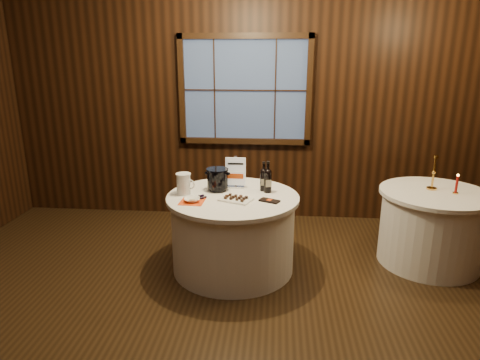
# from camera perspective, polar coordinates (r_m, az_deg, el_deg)

# --- Properties ---
(ground) EXTENTS (6.00, 6.00, 0.00)m
(ground) POSITION_cam_1_polar(r_m,az_deg,el_deg) (3.59, -2.66, -19.09)
(ground) COLOR black
(ground) RESTS_ON ground
(back_wall) EXTENTS (6.00, 0.10, 3.00)m
(back_wall) POSITION_cam_1_polar(r_m,az_deg,el_deg) (5.41, 0.65, 10.80)
(back_wall) COLOR black
(back_wall) RESTS_ON ground
(main_table) EXTENTS (1.28, 1.28, 0.77)m
(main_table) POSITION_cam_1_polar(r_m,az_deg,el_deg) (4.26, -0.94, -6.97)
(main_table) COLOR white
(main_table) RESTS_ON ground
(side_table) EXTENTS (1.08, 1.08, 0.77)m
(side_table) POSITION_cam_1_polar(r_m,az_deg,el_deg) (4.79, 24.14, -5.77)
(side_table) COLOR white
(side_table) RESTS_ON ground
(sign_stand) EXTENTS (0.20, 0.10, 0.33)m
(sign_stand) POSITION_cam_1_polar(r_m,az_deg,el_deg) (4.34, -0.58, 0.40)
(sign_stand) COLOR silver
(sign_stand) RESTS_ON main_table
(port_bottle_left) EXTENTS (0.07, 0.07, 0.30)m
(port_bottle_left) POSITION_cam_1_polar(r_m,az_deg,el_deg) (4.25, 3.16, 0.25)
(port_bottle_left) COLOR black
(port_bottle_left) RESTS_ON main_table
(port_bottle_right) EXTENTS (0.07, 0.08, 0.31)m
(port_bottle_right) POSITION_cam_1_polar(r_m,az_deg,el_deg) (4.19, 3.73, 0.14)
(port_bottle_right) COLOR black
(port_bottle_right) RESTS_ON main_table
(ice_bucket) EXTENTS (0.22, 0.22, 0.22)m
(ice_bucket) POSITION_cam_1_polar(r_m,az_deg,el_deg) (4.25, -3.02, 0.13)
(ice_bucket) COLOR black
(ice_bucket) RESTS_ON main_table
(chocolate_plate) EXTENTS (0.34, 0.29, 0.04)m
(chocolate_plate) POSITION_cam_1_polar(r_m,az_deg,el_deg) (3.99, -0.55, -2.52)
(chocolate_plate) COLOR white
(chocolate_plate) RESTS_ON main_table
(chocolate_box) EXTENTS (0.21, 0.16, 0.02)m
(chocolate_box) POSITION_cam_1_polar(r_m,az_deg,el_deg) (3.97, 3.94, -2.77)
(chocolate_box) COLOR black
(chocolate_box) RESTS_ON main_table
(grape_bunch) EXTENTS (0.16, 0.10, 0.04)m
(grape_bunch) POSITION_cam_1_polar(r_m,az_deg,el_deg) (4.03, -5.18, -2.33)
(grape_bunch) COLOR black
(grape_bunch) RESTS_ON main_table
(glass_pitcher) EXTENTS (0.19, 0.15, 0.21)m
(glass_pitcher) POSITION_cam_1_polar(r_m,az_deg,el_deg) (4.17, -7.50, -0.50)
(glass_pitcher) COLOR white
(glass_pitcher) RESTS_ON main_table
(orange_napkin) EXTENTS (0.23, 0.23, 0.00)m
(orange_napkin) POSITION_cam_1_polar(r_m,az_deg,el_deg) (3.98, -6.40, -2.88)
(orange_napkin) COLOR #DB4312
(orange_napkin) RESTS_ON main_table
(cracker_bowl) EXTENTS (0.18, 0.18, 0.04)m
(cracker_bowl) POSITION_cam_1_polar(r_m,az_deg,el_deg) (3.97, -6.41, -2.61)
(cracker_bowl) COLOR white
(cracker_bowl) RESTS_ON orange_napkin
(brass_candlestick) EXTENTS (0.10, 0.10, 0.35)m
(brass_candlestick) POSITION_cam_1_polar(r_m,az_deg,el_deg) (4.69, 24.35, 0.34)
(brass_candlestick) COLOR gold
(brass_candlestick) RESTS_ON side_table
(red_candle) EXTENTS (0.05, 0.05, 0.20)m
(red_candle) POSITION_cam_1_polar(r_m,az_deg,el_deg) (4.66, 26.90, -0.70)
(red_candle) COLOR gold
(red_candle) RESTS_ON side_table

